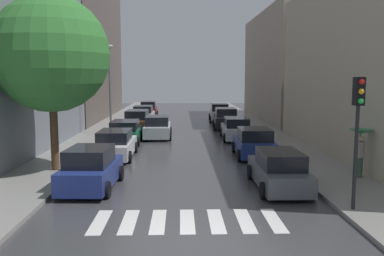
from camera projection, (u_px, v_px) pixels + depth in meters
name	position (u px, v px, depth m)	size (l,w,h in m)	color
ground_plane	(183.00, 130.00, 34.65)	(28.00, 72.00, 0.04)	#3A3A3C
sidewalk_left	(106.00, 129.00, 34.45)	(3.00, 72.00, 0.15)	gray
sidewalk_right	(259.00, 129.00, 34.82)	(3.00, 72.00, 0.15)	gray
crosswalk_stripes	(187.00, 221.00, 12.68)	(5.85, 2.20, 0.01)	silver
building_left_mid	(78.00, 26.00, 43.17)	(6.00, 21.29, 19.66)	#564C47
building_right_mid	(288.00, 67.00, 42.43)	(6.00, 19.05, 10.96)	#9E9384
parked_car_left_nearest	(91.00, 169.00, 16.28)	(2.16, 4.09, 1.70)	navy
parked_car_left_second	(115.00, 145.00, 22.58)	(2.09, 4.50, 1.56)	silver
parked_car_left_third	(125.00, 132.00, 27.73)	(2.19, 4.76, 1.54)	#0C4C2D
parked_car_left_fourth	(137.00, 122.00, 33.52)	(2.20, 4.72, 1.77)	brown
parked_car_left_fifth	(144.00, 115.00, 40.16)	(2.18, 4.43, 1.67)	#B2B7BF
parked_car_left_sixth	(148.00, 110.00, 46.12)	(2.04, 4.07, 1.73)	maroon
parked_car_right_nearest	(279.00, 171.00, 16.33)	(1.98, 4.42, 1.56)	#474C51
parked_car_right_second	(254.00, 143.00, 22.90)	(2.23, 4.10, 1.62)	navy
parked_car_right_third	(236.00, 129.00, 29.34)	(2.13, 4.61, 1.58)	#B2B7BF
parked_car_right_fourth	(226.00, 119.00, 35.51)	(2.28, 4.40, 1.80)	black
parked_car_right_fifth	(219.00, 113.00, 41.51)	(2.17, 4.43, 1.79)	silver
car_midroad	(157.00, 128.00, 30.03)	(2.11, 4.41, 1.63)	#B2B7BF
pedestrian_foreground	(360.00, 143.00, 17.54)	(0.96, 0.96, 2.07)	#38513D
street_tree_left	(51.00, 54.00, 18.48)	(5.29, 5.29, 7.98)	#513823
traffic_light_right_corner	(358.00, 114.00, 13.00)	(0.30, 0.42, 4.30)	black
lamp_post_left	(110.00, 82.00, 31.05)	(0.60, 0.28, 6.72)	#595B60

